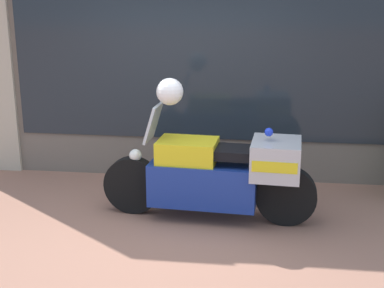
# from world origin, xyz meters

# --- Properties ---
(ground_plane) EXTENTS (60.00, 60.00, 0.00)m
(ground_plane) POSITION_xyz_m (0.00, 0.00, 0.00)
(ground_plane) COLOR #9E6B56
(shop_building) EXTENTS (6.59, 0.55, 3.53)m
(shop_building) POSITION_xyz_m (-0.44, 2.00, 1.77)
(shop_building) COLOR #6B6056
(shop_building) RESTS_ON ground
(window_display) EXTENTS (5.18, 0.30, 2.06)m
(window_display) POSITION_xyz_m (0.40, 2.03, 0.48)
(window_display) COLOR slate
(window_display) RESTS_ON ground
(paramedic_motorcycle) EXTENTS (2.34, 0.67, 1.25)m
(paramedic_motorcycle) POSITION_xyz_m (0.52, 0.49, 0.53)
(paramedic_motorcycle) COLOR black
(paramedic_motorcycle) RESTS_ON ground
(white_helmet) EXTENTS (0.29, 0.29, 0.29)m
(white_helmet) POSITION_xyz_m (-0.01, 0.52, 1.40)
(white_helmet) COLOR white
(white_helmet) RESTS_ON paramedic_motorcycle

